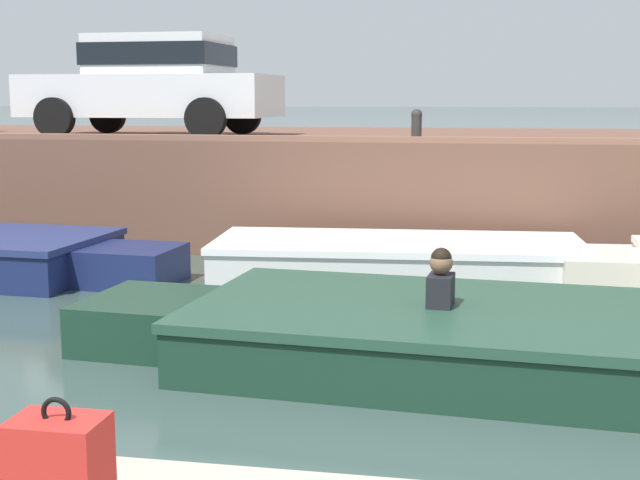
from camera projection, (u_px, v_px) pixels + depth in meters
name	position (u px, v px, depth m)	size (l,w,h in m)	color
ground_plane	(409.00, 359.00, 7.62)	(400.00, 400.00, 0.00)	#384C47
far_quay_wall	(449.00, 183.00, 14.78)	(60.00, 6.00, 1.61)	brown
far_wall_coping	(441.00, 140.00, 11.85)	(60.00, 0.24, 0.08)	brown
boat_moored_central_white	(416.00, 261.00, 10.77)	(5.37, 2.10, 0.51)	white
motorboat_passing	(511.00, 341.00, 7.21)	(7.07, 2.79, 1.01)	#193828
car_left_inner_white	(155.00, 81.00, 13.86)	(3.88, 2.07, 1.54)	white
mooring_bollard_mid	(417.00, 124.00, 12.01)	(0.15, 0.15, 0.45)	#2D2B28
backpack_on_ledge	(61.00, 473.00, 2.69)	(0.28, 0.24, 0.41)	#A5231E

